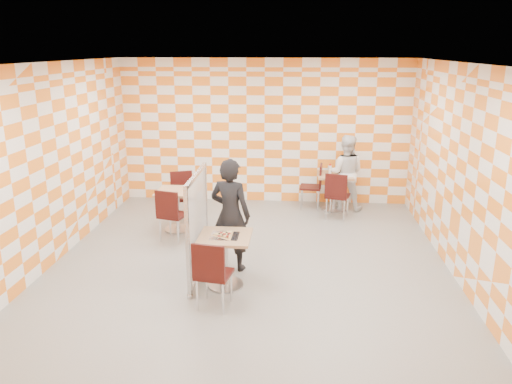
% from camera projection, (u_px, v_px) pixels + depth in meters
% --- Properties ---
extents(room_shell, '(7.00, 7.00, 7.00)m').
position_uv_depth(room_shell, '(251.00, 164.00, 7.59)').
color(room_shell, gray).
rests_on(room_shell, ground).
extents(main_table, '(0.70, 0.70, 0.75)m').
position_uv_depth(main_table, '(225.00, 252.00, 6.82)').
color(main_table, tan).
rests_on(main_table, ground).
extents(second_table, '(0.70, 0.70, 0.75)m').
position_uv_depth(second_table, '(335.00, 186.00, 10.08)').
color(second_table, tan).
rests_on(second_table, ground).
extents(empty_table, '(0.70, 0.70, 0.75)m').
position_uv_depth(empty_table, '(177.00, 203.00, 8.95)').
color(empty_table, tan).
rests_on(empty_table, ground).
extents(chair_main_front, '(0.49, 0.49, 0.92)m').
position_uv_depth(chair_main_front, '(211.00, 270.00, 6.18)').
color(chair_main_front, '#350C0A').
rests_on(chair_main_front, ground).
extents(chair_second_front, '(0.52, 0.53, 0.92)m').
position_uv_depth(chair_second_front, '(337.00, 192.00, 9.48)').
color(chair_second_front, '#350C0A').
rests_on(chair_second_front, ground).
extents(chair_second_side, '(0.46, 0.46, 0.92)m').
position_uv_depth(chair_second_side, '(315.00, 183.00, 10.15)').
color(chair_second_side, '#350C0A').
rests_on(chair_second_side, ground).
extents(chair_empty_near, '(0.52, 0.53, 0.92)m').
position_uv_depth(chair_empty_near, '(170.00, 212.00, 8.38)').
color(chair_empty_near, '#350C0A').
rests_on(chair_empty_near, ground).
extents(chair_empty_far, '(0.54, 0.55, 0.92)m').
position_uv_depth(chair_empty_far, '(182.00, 192.00, 9.53)').
color(chair_empty_far, '#350C0A').
rests_on(chair_empty_far, ground).
extents(partition, '(0.08, 1.38, 1.55)m').
position_uv_depth(partition, '(198.00, 225.00, 7.02)').
color(partition, white).
rests_on(partition, ground).
extents(man_dark, '(0.70, 0.56, 1.69)m').
position_uv_depth(man_dark, '(230.00, 215.00, 7.30)').
color(man_dark, black).
rests_on(man_dark, ground).
extents(man_white, '(0.83, 0.69, 1.53)m').
position_uv_depth(man_white, '(346.00, 173.00, 10.06)').
color(man_white, white).
rests_on(man_white, ground).
extents(pizza_on_foil, '(0.40, 0.40, 0.04)m').
position_uv_depth(pizza_on_foil, '(225.00, 235.00, 6.73)').
color(pizza_on_foil, silver).
rests_on(pizza_on_foil, main_table).
extents(sport_bottle, '(0.06, 0.06, 0.20)m').
position_uv_depth(sport_bottle, '(330.00, 169.00, 10.05)').
color(sport_bottle, white).
rests_on(sport_bottle, second_table).
extents(soda_bottle, '(0.07, 0.07, 0.23)m').
position_uv_depth(soda_bottle, '(339.00, 168.00, 10.06)').
color(soda_bottle, black).
rests_on(soda_bottle, second_table).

